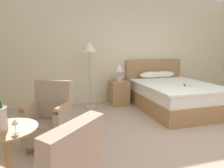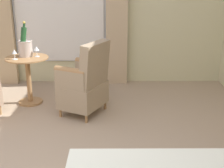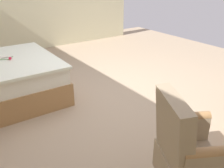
# 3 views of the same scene
# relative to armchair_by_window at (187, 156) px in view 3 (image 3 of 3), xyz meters

# --- Properties ---
(ground_plane) EXTENTS (8.26, 8.26, 0.00)m
(ground_plane) POSITION_rel_armchair_by_window_xyz_m (1.96, -0.51, -0.43)
(ground_plane) COLOR tan
(armchair_by_window) EXTENTS (0.74, 0.72, 1.00)m
(armchair_by_window) POSITION_rel_armchair_by_window_xyz_m (0.00, 0.00, 0.00)
(armchair_by_window) COLOR #A37749
(armchair_by_window) RESTS_ON ground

